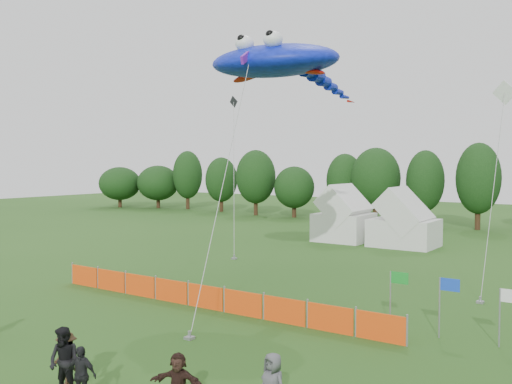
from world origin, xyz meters
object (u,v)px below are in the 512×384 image
Objects in this scene: spectator_b at (64,362)px; barrier_fence at (205,297)px; spectator_f at (178,383)px; spectator_c at (67,359)px; stingray_kite at (280,63)px; tent_left at (344,218)px; tent_right at (404,224)px; spectator_d at (81,375)px.

barrier_fence is at bearing 96.99° from spectator_b.
barrier_fence is at bearing 108.64° from spectator_f.
stingray_kite is at bearing 96.32° from spectator_c.
stingray_kite reaches higher than spectator_b.
barrier_fence is 11.72× the size of spectator_f.
tent_left is 2.64× the size of spectator_c.
spectator_f is at bearing 7.31° from spectator_b.
tent_left is 5.08m from tent_right.
spectator_c is (1.61, -31.24, -0.92)m from tent_right.
tent_left is at bearing 85.90° from spectator_d.
barrier_fence is 10.24m from spectator_f.
spectator_c is 1.02× the size of spectator_d.
spectator_f is (6.00, -8.30, 0.26)m from barrier_fence.
spectator_d is (7.94, -32.02, -1.06)m from tent_left.
stingray_kite is (-2.83, 14.26, 10.37)m from spectator_d.
tent_left is at bearing 101.79° from spectator_c.
stingray_kite reaches higher than spectator_c.
tent_right is at bearing 88.29° from barrier_fence.
tent_right is at bearing 77.14° from spectator_d.
tent_right is at bearing -2.98° from tent_left.
barrier_fence is 11.51× the size of spectator_c.
spectator_b is (2.11, -31.69, -0.76)m from tent_right.
tent_right is 31.90m from spectator_d.
spectator_b is 1.20× the size of spectator_c.
spectator_b is 1.22× the size of spectator_f.
tent_left is 32.68m from spectator_f.
spectator_b is at bearing -73.34° from barrier_fence.
spectator_c is (6.68, -31.50, -1.05)m from tent_left.
spectator_b is 1.22× the size of spectator_d.
stingray_kite is at bearing 81.71° from barrier_fence.
stingray_kite is (-1.57, 13.74, 10.36)m from spectator_c.
spectator_c is 1.36m from spectator_d.
stingray_kite is (5.11, -17.76, 9.31)m from tent_left.
spectator_d reaches higher than barrier_fence.
tent_left is at bearing 92.98° from spectator_b.
spectator_b reaches higher than barrier_fence.
spectator_c reaches higher than spectator_f.
spectator_c is at bearing -78.03° from tent_left.
barrier_fence is 9.70m from spectator_b.
spectator_d and spectator_f have the same top height.
stingray_kite reaches higher than spectator_d.
tent_left is at bearing 100.98° from barrier_fence.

